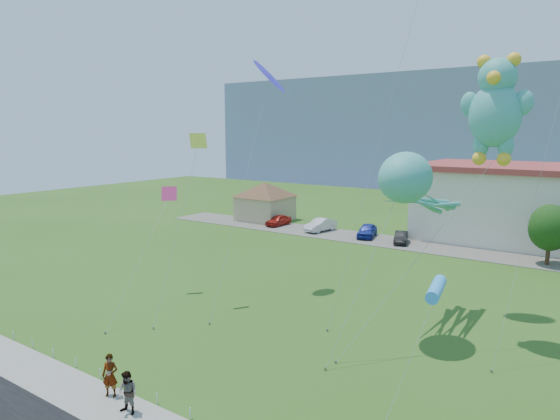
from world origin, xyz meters
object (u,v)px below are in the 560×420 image
at_px(parked_car_black, 401,237).
at_px(parked_car_silver, 320,225).
at_px(teddy_bear_kite, 496,107).
at_px(pavilion, 265,198).
at_px(pedestrian_right, 128,393).
at_px(octopus_kite, 412,188).
at_px(pedestrian_left, 110,375).
at_px(parked_car_blue, 367,231).
at_px(parked_car_red, 278,220).

bearing_deg(parked_car_black, parked_car_silver, 159.07).
height_order(parked_car_black, teddy_bear_kite, teddy_bear_kite).
relative_size(pavilion, teddy_bear_kite, 0.58).
xyz_separation_m(pedestrian_right, octopus_kite, (6.37, 15.17, 7.56)).
bearing_deg(parked_car_silver, pedestrian_left, -64.91).
bearing_deg(parked_car_black, octopus_kite, -85.21).
height_order(parked_car_black, octopus_kite, octopus_kite).
bearing_deg(parked_car_silver, teddy_bear_kite, -34.10).
bearing_deg(pedestrian_left, parked_car_silver, 76.56).
relative_size(pedestrian_right, parked_car_blue, 0.42).
bearing_deg(pedestrian_right, pedestrian_left, 157.93).
distance_m(pedestrian_left, octopus_kite, 18.41).
height_order(parked_car_blue, octopus_kite, octopus_kite).
relative_size(pavilion, parked_car_silver, 2.04).
height_order(parked_car_red, octopus_kite, octopus_kite).
relative_size(parked_car_red, octopus_kite, 0.32).
distance_m(parked_car_red, teddy_bear_kite, 38.27).
bearing_deg(parked_car_blue, parked_car_silver, 166.62).
height_order(octopus_kite, teddy_bear_kite, teddy_bear_kite).
xyz_separation_m(pedestrian_left, parked_car_red, (-17.17, 37.80, -0.35)).
distance_m(pedestrian_left, parked_car_blue, 38.05).
distance_m(pavilion, pedestrian_right, 46.56).
bearing_deg(octopus_kite, pedestrian_right, -112.77).
bearing_deg(pavilion, parked_car_red, -31.73).
distance_m(octopus_kite, teddy_bear_kite, 6.11).
bearing_deg(pedestrian_right, teddy_bear_kite, 51.61).
bearing_deg(parked_car_black, parked_car_blue, 153.24).
distance_m(pavilion, parked_car_black, 20.50).
height_order(parked_car_blue, teddy_bear_kite, teddy_bear_kite).
distance_m(parked_car_silver, teddy_bear_kite, 33.72).
distance_m(pedestrian_right, teddy_bear_kite, 23.04).
bearing_deg(octopus_kite, parked_car_red, 137.63).
height_order(pedestrian_right, parked_car_black, pedestrian_right).
distance_m(parked_car_black, teddy_bear_kite, 27.29).
height_order(pedestrian_left, octopus_kite, octopus_kite).
xyz_separation_m(parked_car_blue, parked_car_black, (4.23, -0.72, -0.13)).
bearing_deg(parked_car_red, parked_car_silver, 2.47).
height_order(pedestrian_left, parked_car_black, pedestrian_left).
distance_m(pedestrian_right, parked_car_blue, 38.80).
bearing_deg(octopus_kite, parked_car_silver, 129.86).
xyz_separation_m(pavilion, parked_car_red, (3.75, -2.32, -2.30)).
relative_size(pedestrian_left, pedestrian_right, 1.06).
relative_size(parked_car_blue, parked_car_black, 1.17).
xyz_separation_m(parked_car_blue, octopus_kite, (13.19, -23.02, 7.78)).
bearing_deg(pedestrian_right, parked_car_black, 86.84).
distance_m(parked_car_silver, parked_car_black, 10.26).
bearing_deg(pedestrian_left, parked_car_blue, 67.84).
height_order(pavilion, teddy_bear_kite, teddy_bear_kite).
distance_m(parked_car_red, parked_car_silver, 6.14).
height_order(parked_car_silver, teddy_bear_kite, teddy_bear_kite).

